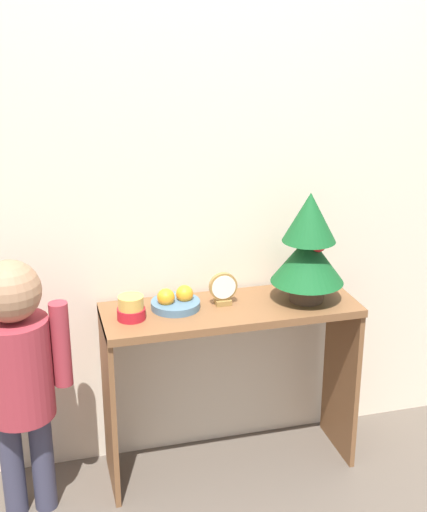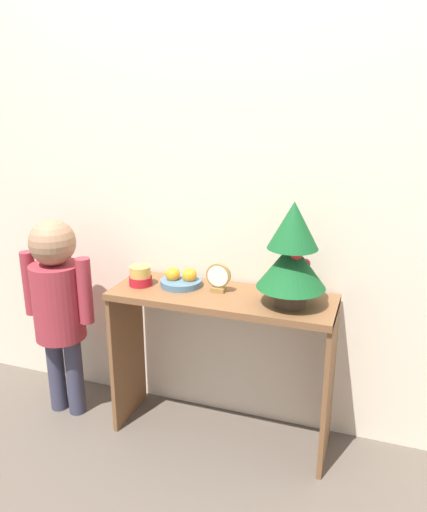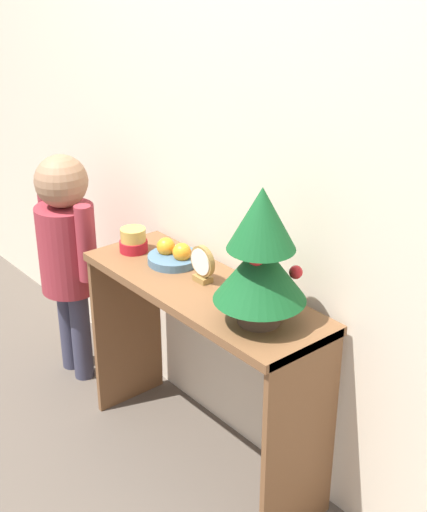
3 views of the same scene
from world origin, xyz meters
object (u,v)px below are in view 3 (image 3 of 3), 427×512
singing_bowl (133,240)px  child_figure (67,244)px  fruit_bowl (174,255)px  desk_clock (202,264)px  mini_tree (261,255)px

singing_bowl → child_figure: child_figure is taller
singing_bowl → fruit_bowl: bearing=17.0°
singing_bowl → desk_clock: bearing=6.0°
mini_tree → child_figure: mini_tree is taller
mini_tree → fruit_bowl: (-0.50, 0.06, -0.19)m
singing_bowl → desk_clock: size_ratio=0.81×
fruit_bowl → desk_clock: 0.19m
fruit_bowl → child_figure: 0.61m
mini_tree → fruit_bowl: size_ratio=2.31×
singing_bowl → child_figure: size_ratio=0.10×
mini_tree → singing_bowl: (-0.68, 0.00, -0.18)m
fruit_bowl → desk_clock: (0.18, -0.02, 0.04)m
child_figure → fruit_bowl: bearing=10.8°
fruit_bowl → mini_tree: bearing=-6.3°
mini_tree → desk_clock: (-0.32, 0.04, -0.16)m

